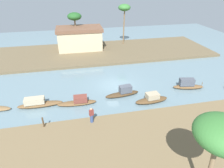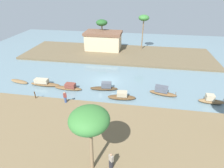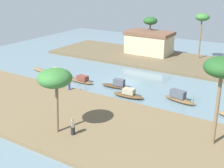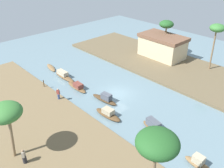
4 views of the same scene
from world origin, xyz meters
The scene contains 18 objects.
river_water centered at (0.00, 0.00, 0.00)m, with size 67.44×67.44×0.00m, color slate.
riverbank_left centered at (0.00, -12.89, 0.20)m, with size 41.66×12.62×0.41m, color brown.
riverbank_right centered at (0.00, 12.89, 0.20)m, with size 41.66×12.62×0.41m, color brown.
sampan_foreground centered at (3.05, -4.76, 0.42)m, with size 3.99×1.46×1.16m.
sampan_midstream centered at (14.98, -3.87, 0.45)m, with size 3.30×1.07×1.31m.
sampan_near_left_bank centered at (-5.19, -3.47, 0.37)m, with size 4.37×1.17×1.04m.
sampan_with_tall_canopy centered at (-9.48, -2.98, 0.44)m, with size 4.83×1.07×1.15m.
sampan_upstream_small centered at (8.71, -2.80, 0.55)m, with size 3.98×1.66×1.42m.
sampan_open_hull centered at (0.23, -2.73, 0.46)m, with size 4.29×1.41×1.30m.
sampan_downstream_large centered at (-14.04, -2.64, 0.18)m, with size 3.60×1.68×0.36m.
person_on_near_bank centered at (-4.10, -7.33, 1.15)m, with size 0.46×0.41×1.60m.
person_by_mooring centered at (3.37, -15.80, 1.08)m, with size 0.55×0.55×1.63m.
mooring_post centered at (-8.54, -7.08, 0.93)m, with size 0.14×0.14×1.05m, color #4C3823.
palm_tree_left_near centered at (1.81, -15.99, 5.51)m, with size 3.04×3.04×6.01m.
palm_tree_left_far centered at (14.49, -10.79, 7.11)m, with size 2.96×2.96×7.64m.
palm_tree_right_tall centered at (-4.17, 16.60, 6.09)m, with size 2.64×2.64×6.53m.
palm_tree_right_short centered at (5.40, 16.42, 7.34)m, with size 2.38×2.38×7.78m.
riverside_building centered at (-3.57, 15.12, 2.49)m, with size 8.50×5.13×4.10m.
Camera 4 is at (21.00, -21.00, 18.21)m, focal length 38.50 mm.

